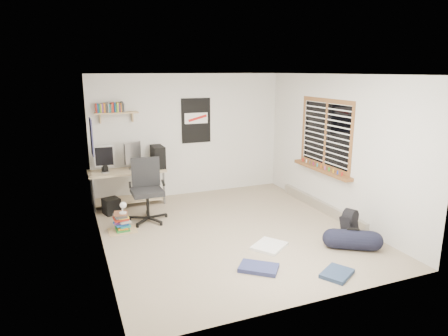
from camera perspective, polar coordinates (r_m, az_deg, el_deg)
name	(u,v)px	position (r m, az deg, el deg)	size (l,w,h in m)	color
floor	(231,231)	(6.61, 1.01, -9.03)	(4.00, 4.50, 0.01)	gray
ceiling	(232,74)	(6.10, 1.11, 13.27)	(4.00, 4.50, 0.01)	white
back_wall	(189,135)	(8.32, -5.01, 4.68)	(4.00, 0.01, 2.50)	silver
left_wall	(98,168)	(5.78, -17.59, 0.03)	(0.01, 4.50, 2.50)	silver
right_wall	(337,147)	(7.24, 15.86, 2.84)	(0.01, 4.50, 2.50)	silver
desk	(128,186)	(7.99, -13.60, -2.55)	(1.43, 0.63, 0.65)	tan
monitor_left	(105,164)	(7.78, -16.70, 0.50)	(0.35, 0.09, 0.39)	gray
monitor_right	(133,161)	(7.89, -12.89, 1.01)	(0.38, 0.09, 0.42)	#B3B4B9
pc_tower	(158,158)	(7.97, -9.42, 1.48)	(0.21, 0.44, 0.47)	black
keyboard	(126,173)	(7.76, -13.79, -0.74)	(0.44, 0.15, 0.02)	black
speaker_left	(105,170)	(7.80, -16.64, -0.23)	(0.09, 0.09, 0.18)	black
speaker_right	(139,167)	(7.84, -12.00, 0.13)	(0.09, 0.09, 0.19)	black
office_chair	(147,194)	(7.00, -10.91, -3.65)	(0.72, 0.72, 1.10)	black
wall_shelf	(116,113)	(7.85, -15.11, 7.62)	(0.80, 0.22, 0.24)	tan
poster_back_wall	(196,121)	(8.30, -4.00, 6.77)	(0.62, 0.03, 0.92)	black
poster_left_wall	(92,137)	(6.91, -18.40, 4.26)	(0.02, 0.42, 0.60)	navy
window	(325,134)	(7.41, 14.21, 4.76)	(0.10, 1.50, 1.26)	brown
baseboard_heater	(321,206)	(7.73, 13.65, -5.24)	(0.08, 2.50, 0.18)	#B7B2A8
backpack	(349,226)	(6.57, 17.49, -7.93)	(0.27, 0.22, 0.36)	black
duffel_bag	(352,240)	(6.23, 17.87, -9.79)	(0.29, 0.29, 0.58)	black
tshirt	(269,246)	(6.08, 6.48, -11.02)	(0.48, 0.41, 0.04)	silver
jeans_a	(259,268)	(5.43, 4.97, -14.02)	(0.50, 0.32, 0.05)	navy
jeans_b	(337,274)	(5.48, 15.83, -14.31)	(0.42, 0.32, 0.05)	navy
book_stack	(122,222)	(6.77, -14.36, -7.53)	(0.48, 0.40, 0.33)	brown
desk_lamp	(123,209)	(6.67, -14.28, -5.73)	(0.12, 0.20, 0.20)	white
subwoofer	(111,206)	(7.61, -15.78, -5.29)	(0.27, 0.27, 0.30)	black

